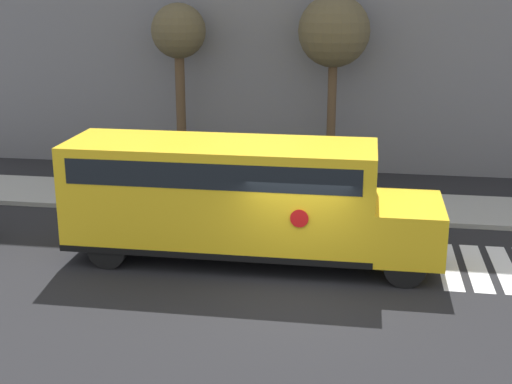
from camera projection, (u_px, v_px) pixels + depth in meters
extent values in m
plane|color=black|center=(295.00, 288.00, 16.99)|extent=(60.00, 60.00, 0.00)
cube|color=#9E9E99|center=(316.00, 204.00, 23.12)|extent=(44.00, 3.00, 0.15)
cube|color=white|center=(448.00, 266.00, 18.33)|extent=(0.50, 3.20, 0.01)
cube|color=white|center=(476.00, 267.00, 18.22)|extent=(0.50, 3.20, 0.01)
cube|color=white|center=(505.00, 269.00, 18.12)|extent=(0.50, 3.20, 0.01)
cube|color=yellow|center=(221.00, 193.00, 18.33)|extent=(7.86, 2.50, 2.67)
cube|color=yellow|center=(408.00, 228.00, 17.81)|extent=(1.69, 2.50, 1.32)
cube|color=black|center=(221.00, 239.00, 18.69)|extent=(7.86, 2.54, 0.16)
cube|color=black|center=(220.00, 164.00, 18.10)|extent=(7.23, 2.53, 0.64)
cylinder|color=red|center=(299.00, 219.00, 16.82)|extent=(0.44, 0.02, 0.44)
cylinder|color=black|center=(401.00, 236.00, 19.02)|extent=(1.00, 0.30, 1.00)
cylinder|color=black|center=(405.00, 267.00, 16.98)|extent=(1.00, 0.30, 1.00)
cylinder|color=black|center=(134.00, 222.00, 20.12)|extent=(1.00, 0.30, 1.00)
cylinder|color=black|center=(107.00, 249.00, 18.08)|extent=(1.00, 0.30, 1.00)
cylinder|color=brown|center=(181.00, 112.00, 26.39)|extent=(0.35, 0.35, 4.70)
sphere|color=brown|center=(178.00, 31.00, 25.54)|extent=(1.97, 1.97, 1.97)
cylinder|color=brown|center=(331.00, 118.00, 25.56)|extent=(0.32, 0.32, 4.60)
sphere|color=brown|center=(334.00, 31.00, 24.68)|extent=(2.51, 2.51, 2.51)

